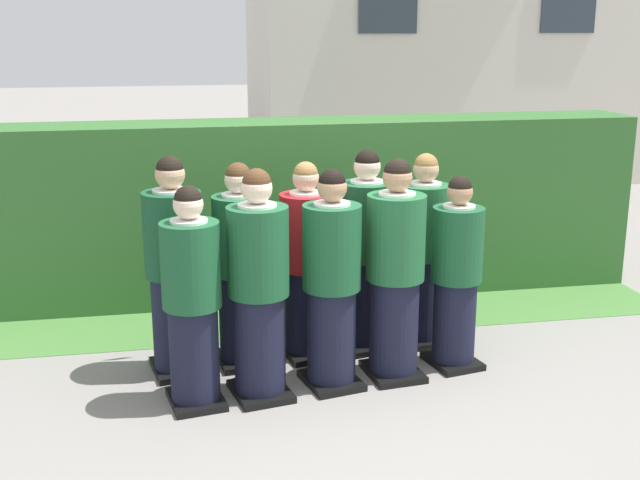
# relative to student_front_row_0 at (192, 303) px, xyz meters

# --- Properties ---
(ground_plane) EXTENTS (60.00, 60.00, 0.00)m
(ground_plane) POSITION_rel_student_front_row_0_xyz_m (0.99, 0.13, -0.76)
(ground_plane) COLOR gray
(student_front_row_0) EXTENTS (0.44, 0.51, 1.59)m
(student_front_row_0) POSITION_rel_student_front_row_0_xyz_m (0.00, 0.00, 0.00)
(student_front_row_0) COLOR black
(student_front_row_0) RESTS_ON ground
(student_front_row_1) EXTENTS (0.48, 0.57, 1.68)m
(student_front_row_1) POSITION_rel_student_front_row_0_xyz_m (0.47, 0.05, 0.05)
(student_front_row_1) COLOR black
(student_front_row_1) RESTS_ON ground
(student_front_row_2) EXTENTS (0.47, 0.54, 1.65)m
(student_front_row_2) POSITION_rel_student_front_row_0_xyz_m (1.02, 0.14, 0.03)
(student_front_row_2) COLOR black
(student_front_row_2) RESTS_ON ground
(student_front_row_3) EXTENTS (0.45, 0.56, 1.69)m
(student_front_row_3) POSITION_rel_student_front_row_0_xyz_m (1.52, 0.21, 0.05)
(student_front_row_3) COLOR black
(student_front_row_3) RESTS_ON ground
(student_front_row_4) EXTENTS (0.44, 0.52, 1.53)m
(student_front_row_4) POSITION_rel_student_front_row_0_xyz_m (2.04, 0.31, -0.03)
(student_front_row_4) COLOR black
(student_front_row_4) RESTS_ON ground
(student_rear_row_0) EXTENTS (0.47, 0.57, 1.70)m
(student_rear_row_0) POSITION_rel_student_front_row_0_xyz_m (-0.11, 0.59, 0.06)
(student_rear_row_0) COLOR black
(student_rear_row_0) RESTS_ON ground
(student_rear_row_1) EXTENTS (0.42, 0.50, 1.62)m
(student_rear_row_1) POSITION_rel_student_front_row_0_xyz_m (0.40, 0.66, 0.02)
(student_rear_row_1) COLOR black
(student_rear_row_1) RESTS_ON ground
(student_in_red_blazer) EXTENTS (0.46, 0.55, 1.60)m
(student_in_red_blazer) POSITION_rel_student_front_row_0_xyz_m (0.93, 0.72, 0.01)
(student_in_red_blazer) COLOR black
(student_in_red_blazer) RESTS_ON ground
(student_rear_row_3) EXTENTS (0.48, 0.55, 1.67)m
(student_rear_row_3) POSITION_rel_student_front_row_0_xyz_m (1.44, 0.82, 0.04)
(student_rear_row_3) COLOR black
(student_rear_row_3) RESTS_ON ground
(student_rear_row_4) EXTENTS (0.42, 0.49, 1.62)m
(student_rear_row_4) POSITION_rel_student_front_row_0_xyz_m (1.94, 0.84, 0.01)
(student_rear_row_4) COLOR black
(student_rear_row_4) RESTS_ON ground
(hedge) EXTENTS (7.00, 0.70, 1.73)m
(hedge) POSITION_rel_student_front_row_0_xyz_m (0.99, 2.32, 0.11)
(hedge) COLOR #33662D
(hedge) RESTS_ON ground
(lawn_strip) EXTENTS (7.00, 0.90, 0.01)m
(lawn_strip) POSITION_rel_student_front_row_0_xyz_m (0.99, 1.52, -0.75)
(lawn_strip) COLOR #477A38
(lawn_strip) RESTS_ON ground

